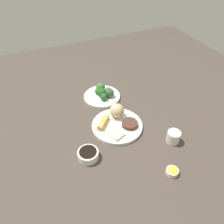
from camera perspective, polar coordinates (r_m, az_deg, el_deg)
tabletop at (r=1.16m, az=1.72°, el=-4.75°), size 2.20×2.20×0.02m
main_plate at (r=1.16m, az=1.10°, el=-3.55°), size 0.26×0.26×0.02m
rice_scoop at (r=1.18m, az=1.25°, el=0.35°), size 0.08×0.08×0.08m
spring_roll at (r=1.14m, az=-2.27°, el=-2.64°), size 0.09×0.09×0.03m
crab_rangoon_wonton at (r=1.10m, az=0.98°, el=-5.50°), size 0.09×0.08×0.01m
stir_fry_heap at (r=1.14m, az=4.49°, el=-3.01°), size 0.08×0.08×0.02m
broccoli_plate at (r=1.35m, az=-2.55°, el=3.96°), size 0.22×0.22×0.01m
broccoli_floret_0 at (r=1.33m, az=-2.62°, el=4.97°), size 0.05×0.05×0.05m
broccoli_floret_1 at (r=1.37m, az=-2.92°, el=6.26°), size 0.06×0.06×0.06m
broccoli_floret_2 at (r=1.32m, az=-0.64°, el=4.89°), size 0.05×0.05×0.05m
broccoli_floret_3 at (r=1.35m, az=-0.89°, el=5.46°), size 0.04×0.04×0.04m
broccoli_floret_4 at (r=1.35m, az=-3.64°, el=5.27°), size 0.04×0.04×0.04m
broccoli_floret_5 at (r=1.30m, az=-2.12°, el=3.86°), size 0.04×0.04×0.04m
soy_sauce_bowl at (r=1.03m, az=-6.06°, el=-10.69°), size 0.09×0.09×0.04m
soy_sauce_bowl_liquid at (r=1.01m, az=-6.14°, el=-9.96°), size 0.08×0.08×0.00m
sauce_ramekin_hot_mustard at (r=1.01m, az=14.98°, el=-14.37°), size 0.05×0.05×0.02m
sauce_ramekin_hot_mustard_liquid at (r=1.00m, az=15.11°, el=-13.95°), size 0.04×0.04×0.00m
teacup at (r=1.11m, az=15.28°, el=-6.08°), size 0.06×0.06×0.06m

